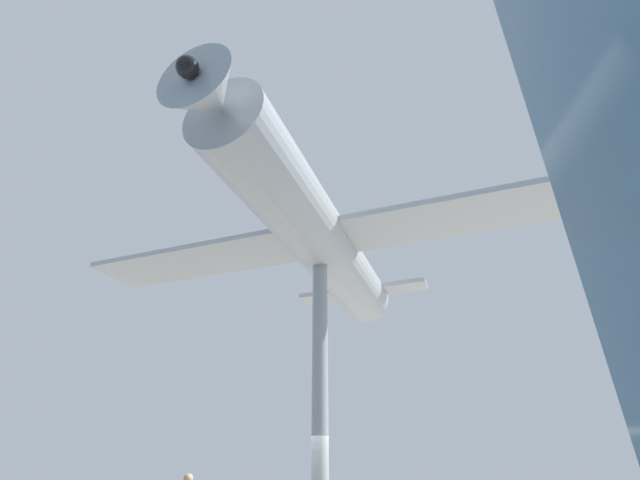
# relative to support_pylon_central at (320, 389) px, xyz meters

# --- Properties ---
(support_pylon_central) EXTENTS (0.46, 0.46, 7.39)m
(support_pylon_central) POSITION_rel_support_pylon_central_xyz_m (0.00, 0.00, 0.00)
(support_pylon_central) COLOR #999EA3
(support_pylon_central) RESTS_ON ground_plane
(suspended_airplane) EXTENTS (17.32, 13.61, 2.98)m
(suspended_airplane) POSITION_rel_support_pylon_central_xyz_m (0.04, 0.21, 4.69)
(suspended_airplane) COLOR #B2B7BC
(suspended_airplane) RESTS_ON support_pylon_central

